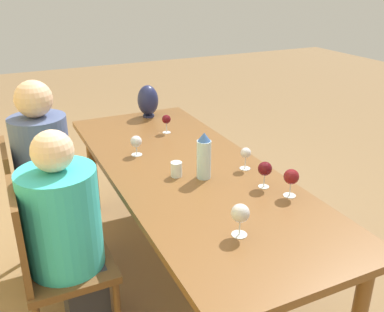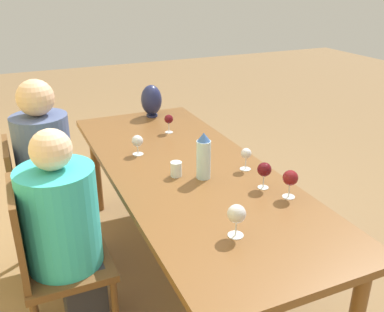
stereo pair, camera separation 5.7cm
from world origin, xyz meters
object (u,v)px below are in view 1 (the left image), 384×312
wine_glass_4 (246,154)px  vase (148,101)px  water_tumbler (176,169)px  person_far (47,176)px  chair_far (38,207)px  person_near (68,235)px  water_bottle (204,156)px  wine_glass_2 (240,214)px  wine_glass_1 (136,142)px  wine_glass_0 (265,169)px  wine_glass_5 (291,177)px  wine_glass_3 (166,120)px  chair_near (53,261)px

wine_glass_4 → vase: bearing=8.3°
vase → water_tumbler: bearing=168.1°
person_far → chair_far: bearing=90.0°
chair_far → person_near: bearing=-171.7°
wine_glass_4 → person_far: 1.20m
water_bottle → wine_glass_2: water_bottle is taller
water_bottle → wine_glass_1: size_ratio=2.10×
water_bottle → wine_glass_1: bearing=26.7°
wine_glass_0 → wine_glass_1: 0.86m
wine_glass_5 → person_far: size_ratio=0.12×
wine_glass_1 → person_near: person_near is taller
vase → wine_glass_5: vase is taller
wine_glass_1 → wine_glass_4: wine_glass_4 is taller
wine_glass_1 → wine_glass_5: bearing=-147.6°
wine_glass_3 → chair_near: 1.30m
water_tumbler → wine_glass_0: wine_glass_0 is taller
person_near → person_far: 0.60m
chair_far → water_tumbler: bearing=-122.7°
person_near → person_far: bearing=0.4°
water_bottle → vase: (1.18, -0.10, 0.00)m
water_tumbler → chair_near: 0.81m
vase → wine_glass_0: bearing=-174.4°
water_bottle → chair_far: water_bottle is taller
vase → chair_far: (-0.62, 0.96, -0.40)m
water_tumbler → vase: vase is taller
wine_glass_1 → wine_glass_4: (-0.47, -0.51, 0.01)m
water_tumbler → chair_far: size_ratio=0.09×
water_tumbler → vase: bearing=-11.9°
water_tumbler → wine_glass_5: bearing=-136.8°
person_near → wine_glass_4: bearing=-87.7°
wine_glass_0 → wine_glass_3: 1.02m
chair_far → wine_glass_4: bearing=-115.9°
wine_glass_5 → person_far: (0.93, 1.09, -0.18)m
water_bottle → chair_near: (-0.04, 0.86, -0.40)m
wine_glass_4 → chair_near: size_ratio=0.14×
wine_glass_0 → chair_far: (0.79, 1.10, -0.37)m
wine_glass_1 → person_near: 0.78m
chair_near → person_near: bearing=-90.0°
wine_glass_3 → vase: bearing=-1.5°
wine_glass_5 → wine_glass_3: bearing=10.6°
wine_glass_1 → wine_glass_4: 0.69m
wine_glass_2 → water_tumbler: bearing=1.2°
wine_glass_5 → chair_near: chair_near is taller
wine_glass_3 → person_far: size_ratio=0.10×
vase → person_near: bearing=144.2°
wine_glass_4 → wine_glass_5: size_ratio=0.89×
wine_glass_1 → wine_glass_3: bearing=-47.6°
vase → wine_glass_2: size_ratio=1.68×
chair_near → water_tumbler: bearing=-80.4°
chair_far → person_far: person_far is taller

